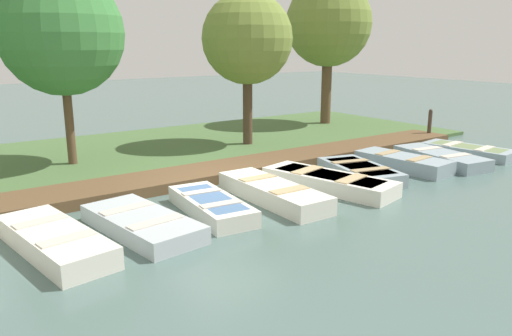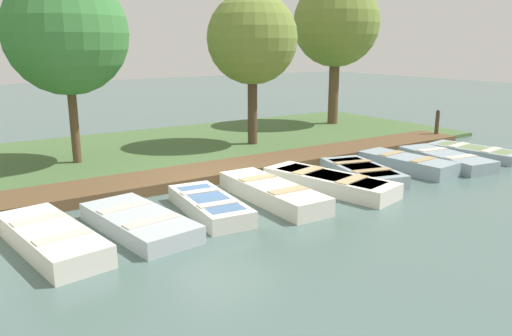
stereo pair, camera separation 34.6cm
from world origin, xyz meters
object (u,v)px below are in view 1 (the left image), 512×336
mooring_post_far (430,124)px  rowboat_7 (360,172)px  rowboat_8 (403,162)px  rowboat_10 (468,151)px  rowboat_5 (273,192)px  rowboat_6 (328,181)px  rowboat_4 (211,205)px  park_tree_center (247,39)px  rowboat_3 (142,223)px  rowboat_9 (441,158)px  park_tree_right (328,24)px  rowboat_2 (54,240)px  park_tree_left (61,33)px

mooring_post_far → rowboat_7: bearing=-69.4°
rowboat_7 → mooring_post_far: mooring_post_far is taller
rowboat_8 → rowboat_10: (0.04, 3.24, -0.05)m
rowboat_5 → rowboat_6: bearing=89.6°
rowboat_4 → rowboat_6: size_ratio=0.75×
rowboat_5 → park_tree_center: (-5.45, 3.05, 3.49)m
rowboat_4 → mooring_post_far: bearing=108.8°
rowboat_8 → mooring_post_far: size_ratio=2.41×
rowboat_3 → rowboat_8: bearing=84.6°
rowboat_8 → park_tree_center: size_ratio=0.54×
rowboat_10 → rowboat_9: bearing=-92.2°
rowboat_8 → rowboat_4: bearing=-93.8°
rowboat_4 → park_tree_right: bearing=131.5°
rowboat_2 → rowboat_9: (-0.08, 11.33, -0.02)m
rowboat_2 → rowboat_6: bearing=82.3°
rowboat_5 → rowboat_9: 6.43m
rowboat_3 → rowboat_10: bearing=83.8°
park_tree_left → park_tree_center: size_ratio=1.06×
rowboat_10 → park_tree_left: bearing=-125.9°
rowboat_6 → rowboat_8: size_ratio=1.27×
rowboat_5 → rowboat_6: (0.05, 1.72, -0.01)m
rowboat_3 → rowboat_7: size_ratio=1.04×
rowboat_9 → rowboat_2: bearing=-81.2°
rowboat_3 → rowboat_4: bearing=87.3°
rowboat_10 → park_tree_right: park_tree_right is taller
rowboat_2 → park_tree_left: park_tree_left is taller
rowboat_4 → park_tree_center: park_tree_center is taller
rowboat_10 → mooring_post_far: bearing=144.1°
park_tree_left → rowboat_7: bearing=46.2°
rowboat_2 → rowboat_7: bearing=84.1°
rowboat_7 → park_tree_left: (-5.75, -6.00, 3.65)m
mooring_post_far → park_tree_left: park_tree_left is taller
park_tree_center → rowboat_4: bearing=-40.9°
rowboat_6 → mooring_post_far: 8.16m
park_tree_center → rowboat_2: bearing=-55.1°
rowboat_7 → rowboat_10: 5.03m
park_tree_center → rowboat_5: bearing=-29.2°
rowboat_2 → rowboat_5: rowboat_5 is taller
rowboat_8 → rowboat_5: bearing=-92.8°
rowboat_2 → rowboat_3: 1.63m
rowboat_4 → rowboat_8: size_ratio=0.95×
rowboat_3 → rowboat_7: (-0.31, 6.41, 0.01)m
park_tree_right → rowboat_7: bearing=-37.2°
rowboat_2 → rowboat_9: size_ratio=1.02×
rowboat_8 → mooring_post_far: 5.12m
rowboat_10 → rowboat_2: bearing=-97.0°
rowboat_5 → rowboat_4: bearing=-90.4°
rowboat_8 → mooring_post_far: bearing=112.6°
rowboat_4 → mooring_post_far: size_ratio=2.30×
park_tree_right → rowboat_3: bearing=-57.8°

